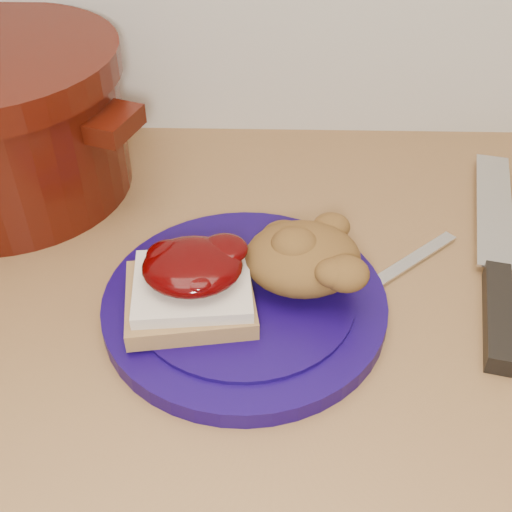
{
  "coord_description": "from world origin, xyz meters",
  "views": [
    {
      "loc": [
        0.05,
        1.03,
        1.33
      ],
      "look_at": [
        0.03,
        1.48,
        0.95
      ],
      "focal_mm": 45.0,
      "sensor_mm": 36.0,
      "label": 1
    }
  ],
  "objects_px": {
    "chef_knife": "(497,281)",
    "pepper_grinder": "(2,110)",
    "plate": "(245,304)",
    "butter_knife": "(396,270)"
  },
  "relations": [
    {
      "from": "chef_knife",
      "to": "pepper_grinder",
      "type": "xyz_separation_m",
      "value": [
        -0.54,
        0.23,
        0.06
      ]
    },
    {
      "from": "plate",
      "to": "chef_knife",
      "type": "height_order",
      "value": "chef_knife"
    },
    {
      "from": "plate",
      "to": "chef_knife",
      "type": "relative_size",
      "value": 0.77
    },
    {
      "from": "chef_knife",
      "to": "pepper_grinder",
      "type": "bearing_deg",
      "value": 80.47
    },
    {
      "from": "plate",
      "to": "pepper_grinder",
      "type": "distance_m",
      "value": 0.4
    },
    {
      "from": "plate",
      "to": "butter_knife",
      "type": "distance_m",
      "value": 0.16
    },
    {
      "from": "plate",
      "to": "chef_knife",
      "type": "distance_m",
      "value": 0.24
    },
    {
      "from": "plate",
      "to": "chef_knife",
      "type": "bearing_deg",
      "value": 8.3
    },
    {
      "from": "butter_knife",
      "to": "pepper_grinder",
      "type": "bearing_deg",
      "value": 114.6
    },
    {
      "from": "plate",
      "to": "butter_knife",
      "type": "bearing_deg",
      "value": 20.78
    }
  ]
}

